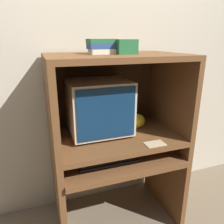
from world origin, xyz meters
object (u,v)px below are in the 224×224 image
object	(u,v)px
keyboard	(107,160)
book_stack	(101,46)
crt_monitor	(99,107)
storage_box	(126,47)
snack_bag	(136,121)
mouse	(144,154)

from	to	relation	value
keyboard	book_stack	distance (m)	0.80
crt_monitor	keyboard	size ratio (longest dim) A/B	1.03
keyboard	storage_box	size ratio (longest dim) A/B	3.17
crt_monitor	snack_bag	xyz separation A→B (m)	(0.31, -0.00, -0.15)
book_stack	keyboard	bearing A→B (deg)	-95.42
crt_monitor	book_stack	bearing A→B (deg)	-61.75
snack_bag	book_stack	world-z (taller)	book_stack
mouse	storage_box	distance (m)	0.79
storage_box	snack_bag	bearing A→B (deg)	32.34
keyboard	snack_bag	distance (m)	0.41
mouse	storage_box	world-z (taller)	storage_box
mouse	snack_bag	world-z (taller)	snack_bag
snack_bag	book_stack	distance (m)	0.65
snack_bag	storage_box	xyz separation A→B (m)	(-0.14, -0.09, 0.58)
keyboard	book_stack	bearing A→B (deg)	84.58
mouse	book_stack	size ratio (longest dim) A/B	0.36
mouse	snack_bag	distance (m)	0.28
crt_monitor	snack_bag	size ratio (longest dim) A/B	3.02
snack_bag	storage_box	distance (m)	0.60
keyboard	storage_box	xyz separation A→B (m)	(0.17, 0.09, 0.78)
book_stack	storage_box	size ratio (longest dim) A/B	1.30
crt_monitor	book_stack	world-z (taller)	book_stack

